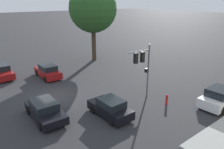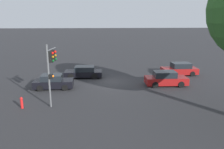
{
  "view_description": "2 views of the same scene",
  "coord_description": "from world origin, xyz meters",
  "px_view_note": "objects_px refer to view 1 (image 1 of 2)",
  "views": [
    {
      "loc": [
        17.86,
        -7.18,
        8.59
      ],
      "look_at": [
        3.3,
        4.4,
        2.17
      ],
      "focal_mm": 35.0,
      "sensor_mm": 36.0,
      "label": 1
    },
    {
      "loc": [
        1.71,
        23.41,
        6.77
      ],
      "look_at": [
        0.28,
        4.5,
        1.94
      ],
      "focal_mm": 35.0,
      "sensor_mm": 36.0,
      "label": 2
    }
  ],
  "objects_px": {
    "street_tree": "(93,9)",
    "parked_car_0": "(219,97)",
    "crossing_car_0": "(45,110)",
    "traffic_signal": "(142,62)",
    "crossing_car_1": "(110,108)",
    "fire_hydrant": "(167,99)",
    "crossing_car_2": "(1,72)",
    "crossing_car_3": "(48,71)"
  },
  "relations": [
    {
      "from": "street_tree",
      "to": "parked_car_0",
      "type": "relative_size",
      "value": 2.58
    },
    {
      "from": "street_tree",
      "to": "crossing_car_0",
      "type": "height_order",
      "value": "street_tree"
    },
    {
      "from": "traffic_signal",
      "to": "crossing_car_1",
      "type": "height_order",
      "value": "traffic_signal"
    },
    {
      "from": "parked_car_0",
      "to": "fire_hydrant",
      "type": "xyz_separation_m",
      "value": [
        -2.89,
        -3.3,
        -0.27
      ]
    },
    {
      "from": "traffic_signal",
      "to": "crossing_car_2",
      "type": "xyz_separation_m",
      "value": [
        -13.91,
        -8.58,
        -2.71
      ]
    },
    {
      "from": "traffic_signal",
      "to": "parked_car_0",
      "type": "relative_size",
      "value": 1.19
    },
    {
      "from": "crossing_car_0",
      "to": "crossing_car_1",
      "type": "bearing_deg",
      "value": 57.49
    },
    {
      "from": "crossing_car_2",
      "to": "crossing_car_3",
      "type": "distance_m",
      "value": 5.3
    },
    {
      "from": "crossing_car_0",
      "to": "parked_car_0",
      "type": "distance_m",
      "value": 14.29
    },
    {
      "from": "traffic_signal",
      "to": "crossing_car_3",
      "type": "distance_m",
      "value": 11.9
    },
    {
      "from": "crossing_car_3",
      "to": "parked_car_0",
      "type": "distance_m",
      "value": 18.03
    },
    {
      "from": "crossing_car_1",
      "to": "parked_car_0",
      "type": "xyz_separation_m",
      "value": [
        4.42,
        8.25,
        0.09
      ]
    },
    {
      "from": "street_tree",
      "to": "traffic_signal",
      "type": "xyz_separation_m",
      "value": [
        13.77,
        -4.2,
        -3.94
      ]
    },
    {
      "from": "crossing_car_0",
      "to": "parked_car_0",
      "type": "bearing_deg",
      "value": 61.77
    },
    {
      "from": "street_tree",
      "to": "fire_hydrant",
      "type": "bearing_deg",
      "value": -11.91
    },
    {
      "from": "traffic_signal",
      "to": "crossing_car_2",
      "type": "height_order",
      "value": "traffic_signal"
    },
    {
      "from": "crossing_car_1",
      "to": "parked_car_0",
      "type": "distance_m",
      "value": 9.36
    },
    {
      "from": "crossing_car_0",
      "to": "traffic_signal",
      "type": "bearing_deg",
      "value": 78.23
    },
    {
      "from": "traffic_signal",
      "to": "crossing_car_0",
      "type": "distance_m",
      "value": 8.91
    },
    {
      "from": "crossing_car_1",
      "to": "fire_hydrant",
      "type": "relative_size",
      "value": 4.18
    },
    {
      "from": "crossing_car_1",
      "to": "parked_car_0",
      "type": "height_order",
      "value": "parked_car_0"
    },
    {
      "from": "crossing_car_0",
      "to": "crossing_car_1",
      "type": "relative_size",
      "value": 1.16
    },
    {
      "from": "crossing_car_2",
      "to": "crossing_car_1",
      "type": "bearing_deg",
      "value": 15.83
    },
    {
      "from": "street_tree",
      "to": "fire_hydrant",
      "type": "distance_m",
      "value": 17.81
    },
    {
      "from": "crossing_car_1",
      "to": "crossing_car_3",
      "type": "xyz_separation_m",
      "value": [
        -11.53,
        -0.16,
        0.04
      ]
    },
    {
      "from": "crossing_car_3",
      "to": "parked_car_0",
      "type": "bearing_deg",
      "value": -150.87
    },
    {
      "from": "crossing_car_1",
      "to": "fire_hydrant",
      "type": "bearing_deg",
      "value": -107.71
    },
    {
      "from": "crossing_car_1",
      "to": "fire_hydrant",
      "type": "distance_m",
      "value": 5.19
    },
    {
      "from": "crossing_car_2",
      "to": "fire_hydrant",
      "type": "bearing_deg",
      "value": 29.11
    },
    {
      "from": "crossing_car_2",
      "to": "parked_car_0",
      "type": "relative_size",
      "value": 1.04
    },
    {
      "from": "parked_car_0",
      "to": "crossing_car_0",
      "type": "bearing_deg",
      "value": 147.92
    },
    {
      "from": "crossing_car_1",
      "to": "traffic_signal",
      "type": "bearing_deg",
      "value": -79.94
    },
    {
      "from": "street_tree",
      "to": "fire_hydrant",
      "type": "height_order",
      "value": "street_tree"
    },
    {
      "from": "street_tree",
      "to": "parked_car_0",
      "type": "distance_m",
      "value": 20.08
    },
    {
      "from": "crossing_car_2",
      "to": "crossing_car_3",
      "type": "relative_size",
      "value": 1.0
    },
    {
      "from": "crossing_car_2",
      "to": "traffic_signal",
      "type": "bearing_deg",
      "value": 30.71
    },
    {
      "from": "traffic_signal",
      "to": "crossing_car_1",
      "type": "bearing_deg",
      "value": 106.47
    },
    {
      "from": "crossing_car_0",
      "to": "parked_car_0",
      "type": "height_order",
      "value": "parked_car_0"
    },
    {
      "from": "crossing_car_1",
      "to": "crossing_car_3",
      "type": "relative_size",
      "value": 0.89
    },
    {
      "from": "crossing_car_1",
      "to": "crossing_car_3",
      "type": "height_order",
      "value": "crossing_car_3"
    },
    {
      "from": "street_tree",
      "to": "fire_hydrant",
      "type": "relative_size",
      "value": 11.67
    },
    {
      "from": "crossing_car_1",
      "to": "fire_hydrant",
      "type": "xyz_separation_m",
      "value": [
        1.53,
        4.96,
        -0.18
      ]
    }
  ]
}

